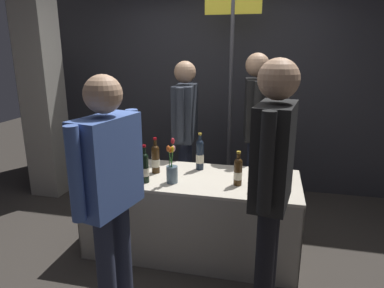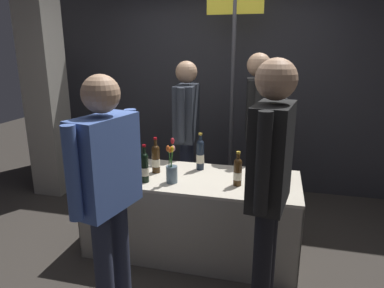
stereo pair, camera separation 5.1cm
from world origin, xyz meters
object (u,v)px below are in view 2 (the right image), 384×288
(taster_foreground_right, at_px, (107,182))
(flower_vase, at_px, (172,170))
(featured_wine_bottle, at_px, (238,171))
(booth_signpost, at_px, (233,77))
(display_bottle_0, at_px, (145,167))
(vendor_presenter, at_px, (256,121))
(wine_glass_near_vendor, at_px, (256,183))
(tasting_table, at_px, (192,198))
(concrete_pillar, at_px, (42,58))

(taster_foreground_right, bearing_deg, flower_vase, -0.14)
(featured_wine_bottle, xyz_separation_m, flower_vase, (-0.55, -0.07, -0.01))
(flower_vase, bearing_deg, booth_signpost, 76.95)
(flower_vase, relative_size, booth_signpost, 0.16)
(display_bottle_0, bearing_deg, vendor_presenter, 51.31)
(flower_vase, bearing_deg, wine_glass_near_vendor, -3.16)
(featured_wine_bottle, height_order, taster_foreground_right, taster_foreground_right)
(display_bottle_0, bearing_deg, featured_wine_bottle, 8.42)
(display_bottle_0, height_order, vendor_presenter, vendor_presenter)
(tasting_table, height_order, display_bottle_0, display_bottle_0)
(taster_foreground_right, bearing_deg, wine_glass_near_vendor, -37.20)
(tasting_table, xyz_separation_m, vendor_presenter, (0.49, 0.84, 0.57))
(display_bottle_0, height_order, wine_glass_near_vendor, display_bottle_0)
(featured_wine_bottle, height_order, flower_vase, flower_vase)
(concrete_pillar, xyz_separation_m, taster_foreground_right, (1.78, -1.87, -0.69))
(flower_vase, xyz_separation_m, vendor_presenter, (0.62, 1.01, 0.24))
(tasting_table, bearing_deg, flower_vase, -127.23)
(featured_wine_bottle, relative_size, flower_vase, 0.76)
(tasting_table, relative_size, wine_glass_near_vendor, 16.32)
(booth_signpost, bearing_deg, wine_glass_near_vendor, -74.48)
(booth_signpost, bearing_deg, display_bottle_0, -111.06)
(wine_glass_near_vendor, distance_m, vendor_presenter, 1.09)
(booth_signpost, bearing_deg, vendor_presenter, -48.36)
(featured_wine_bottle, relative_size, booth_signpost, 0.12)
(flower_vase, height_order, taster_foreground_right, taster_foreground_right)
(display_bottle_0, height_order, taster_foreground_right, taster_foreground_right)
(concrete_pillar, xyz_separation_m, wine_glass_near_vendor, (2.66, -1.13, -0.90))
(concrete_pillar, height_order, tasting_table, concrete_pillar)
(wine_glass_near_vendor, xyz_separation_m, vendor_presenter, (-0.08, 1.05, 0.27))
(wine_glass_near_vendor, bearing_deg, tasting_table, 159.46)
(concrete_pillar, bearing_deg, wine_glass_near_vendor, -22.96)
(flower_vase, relative_size, vendor_presenter, 0.22)
(flower_vase, bearing_deg, concrete_pillar, 150.94)
(concrete_pillar, distance_m, tasting_table, 2.58)
(tasting_table, distance_m, flower_vase, 0.39)
(display_bottle_0, relative_size, flower_vase, 0.85)
(concrete_pillar, distance_m, taster_foreground_right, 2.67)
(featured_wine_bottle, xyz_separation_m, booth_signpost, (-0.23, 1.28, 0.66))
(concrete_pillar, height_order, taster_foreground_right, concrete_pillar)
(tasting_table, xyz_separation_m, featured_wine_bottle, (0.41, -0.10, 0.34))
(tasting_table, distance_m, booth_signpost, 1.55)
(featured_wine_bottle, bearing_deg, display_bottle_0, -171.58)
(booth_signpost, bearing_deg, featured_wine_bottle, -79.80)
(tasting_table, bearing_deg, concrete_pillar, 156.39)
(flower_vase, bearing_deg, taster_foreground_right, -102.82)
(tasting_table, relative_size, flower_vase, 4.87)
(wine_glass_near_vendor, height_order, booth_signpost, booth_signpost)
(featured_wine_bottle, xyz_separation_m, wine_glass_near_vendor, (0.16, -0.11, -0.04))
(featured_wine_bottle, distance_m, display_bottle_0, 0.78)
(display_bottle_0, relative_size, booth_signpost, 0.14)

